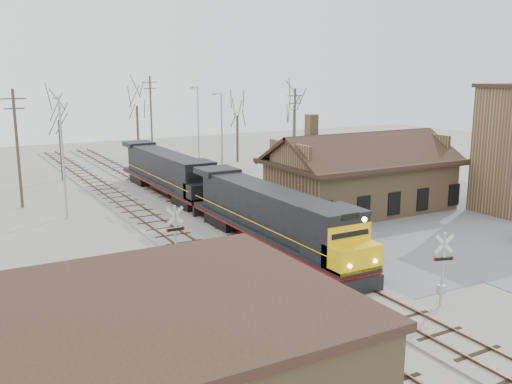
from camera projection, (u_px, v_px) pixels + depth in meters
ground at (329, 279)px, 31.47m from camera, size 140.00×140.00×0.00m
road at (329, 279)px, 31.46m from camera, size 60.00×9.00×0.03m
parking_lot at (489, 221)px, 43.48m from camera, size 22.00×26.00×0.03m
track_main at (214, 218)px, 44.26m from camera, size 3.40×90.00×0.24m
track_siding at (159, 226)px, 42.11m from camera, size 3.40×90.00×0.24m
depot at (361, 181)px, 46.95m from camera, size 15.20×9.31×7.90m
commercial_building at (149, 365)px, 17.98m from camera, size 12.40×10.40×4.30m
locomotive_lead at (275, 218)px, 36.01m from camera, size 2.77×18.56×4.12m
locomotive_trailing at (168, 173)px, 52.09m from camera, size 2.77×18.56×3.90m
crossbuck_near at (442, 272)px, 27.51m from camera, size 1.03×0.41×3.71m
crossbuck_far at (176, 241)px, 32.07m from camera, size 1.13×0.30×3.94m
streetlight_a at (62, 151)px, 43.54m from camera, size 0.25×2.04×9.41m
streetlight_b at (221, 137)px, 53.46m from camera, size 0.25×2.04×9.31m
streetlight_c at (198, 126)px, 62.42m from camera, size 0.25×2.04×9.65m
utility_pole_a at (17, 147)px, 46.97m from camera, size 2.00×0.24×9.88m
utility_pole_b at (151, 116)px, 74.07m from camera, size 2.00×0.24×10.70m
utility_pole_c at (295, 129)px, 63.31m from camera, size 2.00×0.24×9.42m
tree_b at (58, 110)px, 58.53m from camera, size 4.24×4.24×10.40m
tree_c at (136, 97)px, 74.97m from camera, size 4.54×4.54×11.12m
tree_d at (237, 108)px, 71.15m from camera, size 3.90×3.90×9.54m
tree_e at (295, 101)px, 71.80m from camera, size 4.39×4.39×10.76m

